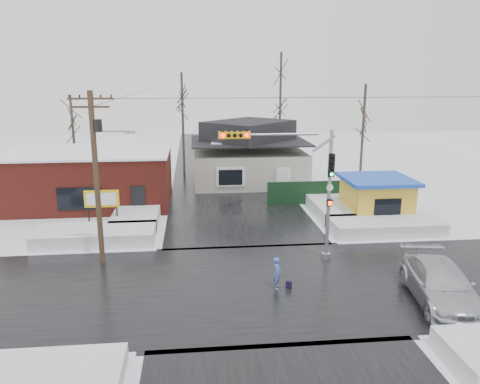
{
  "coord_description": "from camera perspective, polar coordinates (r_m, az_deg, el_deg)",
  "views": [
    {
      "loc": [
        -3.09,
        -20.28,
        9.69
      ],
      "look_at": [
        -0.38,
        6.39,
        3.0
      ],
      "focal_mm": 35.0,
      "sensor_mm": 36.0,
      "label": 1
    }
  ],
  "objects": [
    {
      "name": "tree_far_mid",
      "position": [
        49.13,
        5.0,
        13.79
      ],
      "size": [
        3.0,
        3.0,
        12.0
      ],
      "color": "#332821",
      "rests_on": "ground"
    },
    {
      "name": "snowbank_nside_e",
      "position": [
        35.08,
        11.13,
        -1.62
      ],
      "size": [
        3.0,
        8.0,
        0.8
      ],
      "primitive_type": "cube",
      "color": "white",
      "rests_on": "ground"
    },
    {
      "name": "marquee_sign",
      "position": [
        31.34,
        -16.49,
        -0.93
      ],
      "size": [
        2.2,
        0.21,
        2.55
      ],
      "color": "black",
      "rests_on": "ground"
    },
    {
      "name": "snowbank_ne",
      "position": [
        31.26,
        17.29,
        -3.94
      ],
      "size": [
        7.0,
        3.0,
        0.8
      ],
      "primitive_type": "cube",
      "color": "white",
      "rests_on": "ground"
    },
    {
      "name": "snowbank_nw",
      "position": [
        29.42,
        -17.15,
        -5.04
      ],
      "size": [
        7.0,
        3.0,
        0.8
      ],
      "primitive_type": "cube",
      "color": "white",
      "rests_on": "ground"
    },
    {
      "name": "shopping_bag",
      "position": [
        22.38,
        5.96,
        -11.23
      ],
      "size": [
        0.3,
        0.19,
        0.35
      ],
      "primitive_type": "cube",
      "rotation": [
        0.0,
        0.0,
        -0.28
      ],
      "color": "black",
      "rests_on": "ground"
    },
    {
      "name": "house",
      "position": [
        43.17,
        1.05,
        4.58
      ],
      "size": [
        10.4,
        8.4,
        5.76
      ],
      "color": "#B9B3A7",
      "rests_on": "ground"
    },
    {
      "name": "brick_building",
      "position": [
        37.9,
        -17.73,
        1.75
      ],
      "size": [
        12.2,
        8.2,
        4.12
      ],
      "color": "maroon",
      "rests_on": "ground"
    },
    {
      "name": "kiosk",
      "position": [
        33.81,
        16.25,
        -0.64
      ],
      "size": [
        4.6,
        4.6,
        2.88
      ],
      "color": "gold",
      "rests_on": "ground"
    },
    {
      "name": "tree_far_left",
      "position": [
        46.33,
        -7.08,
        11.76
      ],
      "size": [
        3.0,
        3.0,
        10.0
      ],
      "color": "#332821",
      "rests_on": "ground"
    },
    {
      "name": "ground",
      "position": [
        22.69,
        2.63,
        -11.28
      ],
      "size": [
        120.0,
        120.0,
        0.0
      ],
      "primitive_type": "plane",
      "color": "white",
      "rests_on": "ground"
    },
    {
      "name": "tree_far_west",
      "position": [
        45.73,
        -19.85,
        9.02
      ],
      "size": [
        3.0,
        3.0,
        8.0
      ],
      "color": "#332821",
      "rests_on": "ground"
    },
    {
      "name": "car",
      "position": [
        22.52,
        23.26,
        -10.31
      ],
      "size": [
        3.27,
        6.17,
        1.7
      ],
      "primitive_type": "imported",
      "rotation": [
        0.0,
        0.0,
        -0.16
      ],
      "color": "silver",
      "rests_on": "ground"
    },
    {
      "name": "road_ew",
      "position": [
        22.69,
        2.63,
        -11.26
      ],
      "size": [
        120.0,
        10.0,
        0.02
      ],
      "primitive_type": "cube",
      "color": "black",
      "rests_on": "ground"
    },
    {
      "name": "tree_far_right",
      "position": [
        43.09,
        14.94,
        10.18
      ],
      "size": [
        3.0,
        3.0,
        9.0
      ],
      "color": "#332821",
      "rests_on": "ground"
    },
    {
      "name": "snowbank_nside_w",
      "position": [
        33.82,
        -12.23,
        -2.26
      ],
      "size": [
        3.0,
        8.0,
        0.8
      ],
      "primitive_type": "cube",
      "color": "white",
      "rests_on": "ground"
    },
    {
      "name": "traffic_signal",
      "position": [
        24.45,
        7.38,
        1.73
      ],
      "size": [
        6.05,
        0.68,
        7.0
      ],
      "color": "gray",
      "rests_on": "ground"
    },
    {
      "name": "pedestrian",
      "position": [
        22.11,
        4.54,
        -9.86
      ],
      "size": [
        0.46,
        0.61,
        1.52
      ],
      "primitive_type": "imported",
      "rotation": [
        0.0,
        0.0,
        1.39
      ],
      "color": "#4665C4",
      "rests_on": "ground"
    },
    {
      "name": "fence",
      "position": [
        36.67,
        9.53,
        -0.06
      ],
      "size": [
        8.0,
        0.12,
        1.8
      ],
      "primitive_type": "cube",
      "color": "black",
      "rests_on": "ground"
    },
    {
      "name": "utility_pole",
      "position": [
        24.7,
        -17.02,
        2.71
      ],
      "size": [
        3.15,
        0.44,
        9.0
      ],
      "color": "#382619",
      "rests_on": "ground"
    },
    {
      "name": "road_ns",
      "position": [
        22.69,
        2.63,
        -11.26
      ],
      "size": [
        10.0,
        120.0,
        0.02
      ],
      "primitive_type": "cube",
      "color": "black",
      "rests_on": "ground"
    }
  ]
}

